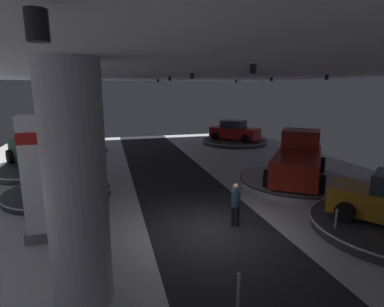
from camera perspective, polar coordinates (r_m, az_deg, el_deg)
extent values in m
cube|color=silver|center=(11.24, 3.77, -13.97)|extent=(24.00, 44.00, 0.05)
cube|color=#232328|center=(11.23, 3.77, -13.84)|extent=(4.40, 44.00, 0.01)
cube|color=silver|center=(10.12, 4.22, 15.70)|extent=(24.00, 44.00, 0.10)
cylinder|color=black|center=(2.59, -26.43, 20.20)|extent=(0.16, 0.16, 0.22)
cylinder|color=black|center=(6.87, -20.26, 14.83)|extent=(0.16, 0.16, 0.22)
cylinder|color=black|center=(12.02, -18.76, 13.43)|extent=(0.16, 0.16, 0.22)
cylinder|color=black|center=(16.96, -17.43, 12.93)|extent=(0.16, 0.16, 0.22)
cylinder|color=black|center=(21.55, -16.55, 12.68)|extent=(0.16, 0.16, 0.22)
cylinder|color=black|center=(7.81, 11.07, 14.91)|extent=(0.16, 0.16, 0.22)
cylinder|color=black|center=(12.47, -0.02, 13.97)|extent=(0.16, 0.16, 0.22)
cylinder|color=black|center=(16.87, -4.09, 13.44)|extent=(0.16, 0.16, 0.22)
cylinder|color=black|center=(21.68, -6.27, 13.09)|extent=(0.16, 0.16, 0.22)
cylinder|color=black|center=(15.39, 23.35, 12.65)|extent=(0.16, 0.16, 0.22)
cylinder|color=black|center=(18.95, 14.29, 12.95)|extent=(0.16, 0.16, 0.22)
cylinder|color=black|center=(23.71, 8.03, 12.95)|extent=(0.16, 0.16, 0.22)
cylinder|color=#ADADB2|center=(7.32, -20.36, -5.82)|extent=(1.33, 1.33, 5.50)
cube|color=slate|center=(11.55, -24.81, -13.28)|extent=(1.27, 0.65, 0.35)
cube|color=white|center=(10.88, -25.75, -3.51)|extent=(1.10, 0.57, 3.72)
cube|color=red|center=(10.65, -26.33, 2.68)|extent=(1.13, 0.60, 0.36)
cylinder|color=black|center=(12.13, 26.10, -9.59)|extent=(0.58, 0.68, 0.68)
cylinder|color=black|center=(13.99, 27.87, -6.94)|extent=(0.58, 0.68, 0.68)
sphere|color=white|center=(12.59, 23.95, -6.76)|extent=(0.18, 0.18, 0.18)
sphere|color=white|center=(13.52, 25.00, -5.60)|extent=(0.18, 0.18, 0.18)
cylinder|color=#333338|center=(15.63, -23.21, -6.66)|extent=(4.62, 4.62, 0.30)
cylinder|color=white|center=(15.60, -23.25, -6.25)|extent=(4.71, 4.71, 0.05)
cube|color=black|center=(15.42, -23.44, -3.98)|extent=(1.96, 4.27, 0.90)
cube|color=#2D3842|center=(15.10, -23.73, -1.41)|extent=(1.63, 1.96, 0.70)
cylinder|color=black|center=(16.99, -26.26, -3.76)|extent=(0.25, 0.69, 0.68)
cylinder|color=black|center=(16.78, -19.51, -3.38)|extent=(0.25, 0.69, 0.68)
cylinder|color=black|center=(14.29, -27.91, -6.76)|extent=(0.25, 0.69, 0.68)
cylinder|color=black|center=(14.04, -19.84, -6.37)|extent=(0.25, 0.69, 0.68)
sphere|color=white|center=(17.43, -24.44, -1.92)|extent=(0.18, 0.18, 0.18)
sphere|color=white|center=(17.33, -21.20, -1.72)|extent=(0.18, 0.18, 0.18)
cylinder|color=#333338|center=(25.30, -21.11, 0.37)|extent=(5.25, 5.25, 0.27)
cylinder|color=white|center=(25.28, -21.12, 0.61)|extent=(5.35, 5.35, 0.05)
cube|color=navy|center=(25.17, -21.23, 2.04)|extent=(4.31, 2.07, 0.90)
cube|color=#2D3842|center=(25.05, -21.02, 3.75)|extent=(2.00, 1.68, 0.70)
cylinder|color=black|center=(24.34, -24.61, 0.79)|extent=(0.69, 0.26, 0.68)
cylinder|color=black|center=(26.29, -24.23, 1.59)|extent=(0.69, 0.26, 0.68)
cylinder|color=black|center=(24.21, -17.89, 1.26)|extent=(0.69, 0.26, 0.68)
cylinder|color=black|center=(26.18, -18.00, 2.03)|extent=(0.69, 0.26, 0.68)
sphere|color=white|center=(24.84, -26.03, 1.77)|extent=(0.18, 0.18, 0.18)
sphere|color=white|center=(25.81, -25.78, 2.14)|extent=(0.18, 0.18, 0.18)
cylinder|color=#333338|center=(20.58, -25.72, -2.45)|extent=(5.57, 5.57, 0.35)
cylinder|color=white|center=(20.54, -25.76, -2.06)|extent=(5.68, 5.68, 0.05)
cube|color=#2D5638|center=(20.38, -25.95, 0.07)|extent=(4.34, 5.67, 1.20)
cube|color=#2D5638|center=(18.61, -24.65, 2.44)|extent=(2.48, 2.39, 1.00)
cube|color=#28333D|center=(19.09, -25.15, 2.61)|extent=(1.58, 0.89, 0.75)
cylinder|color=black|center=(19.12, -20.82, -1.24)|extent=(0.64, 0.87, 0.84)
cylinder|color=black|center=(18.39, -27.57, -2.33)|extent=(0.64, 0.87, 0.84)
cylinder|color=black|center=(22.53, -24.48, 0.38)|extent=(0.64, 0.87, 0.84)
cylinder|color=black|center=(21.92, -30.27, -0.48)|extent=(0.64, 0.87, 0.84)
cylinder|color=#333338|center=(27.98, 7.76, 2.19)|extent=(5.62, 5.62, 0.33)
cylinder|color=white|center=(27.95, 7.76, 2.46)|extent=(5.73, 5.73, 0.05)
cube|color=red|center=(27.85, 7.80, 3.76)|extent=(4.12, 4.35, 0.90)
cube|color=#2D3842|center=(27.82, 7.57, 5.31)|extent=(2.42, 2.46, 0.70)
cylinder|color=black|center=(28.22, 11.29, 3.19)|extent=(0.61, 0.66, 0.68)
cylinder|color=black|center=(26.41, 9.62, 2.66)|extent=(0.61, 0.66, 0.68)
cylinder|color=black|center=(29.41, 6.14, 3.71)|extent=(0.61, 0.66, 0.68)
cylinder|color=black|center=(27.67, 4.22, 3.22)|extent=(0.61, 0.66, 0.68)
sphere|color=white|center=(27.47, 12.13, 3.72)|extent=(0.18, 0.18, 0.18)
sphere|color=white|center=(26.56, 11.34, 3.48)|extent=(0.18, 0.18, 0.18)
cylinder|color=#B7B7BC|center=(16.80, 18.44, -4.97)|extent=(5.56, 5.56, 0.33)
cylinder|color=black|center=(16.76, 18.47, -4.54)|extent=(5.68, 5.68, 0.05)
cube|color=maroon|center=(16.56, 18.64, -1.95)|extent=(4.90, 5.48, 1.20)
cube|color=maroon|center=(18.03, 19.25, 2.52)|extent=(2.54, 2.51, 1.00)
cube|color=#28333D|center=(17.52, 19.15, 2.27)|extent=(1.43, 1.13, 0.75)
cylinder|color=black|center=(18.54, 15.36, -1.34)|extent=(0.73, 0.84, 0.84)
cylinder|color=black|center=(18.42, 22.63, -1.93)|extent=(0.73, 0.84, 0.84)
cylinder|color=black|center=(14.97, 13.55, -4.41)|extent=(0.73, 0.84, 0.84)
cylinder|color=black|center=(14.83, 22.59, -5.17)|extent=(0.73, 0.84, 0.84)
cylinder|color=black|center=(11.48, 7.44, -11.15)|extent=(0.14, 0.14, 0.80)
cylinder|color=black|center=(11.51, 8.32, -11.11)|extent=(0.14, 0.14, 0.80)
cylinder|color=#233851|center=(11.25, 7.98, -8.04)|extent=(0.32, 0.32, 0.62)
sphere|color=#99755B|center=(11.11, 8.04, -6.00)|extent=(0.22, 0.22, 0.22)
cylinder|color=#B2B2B7|center=(7.52, 8.43, -24.12)|extent=(0.07, 0.07, 0.96)
sphere|color=#B2B2B7|center=(7.24, 8.55, -21.05)|extent=(0.10, 0.10, 0.10)
cylinder|color=#333338|center=(11.73, 24.51, -13.69)|extent=(0.28, 0.28, 0.04)
cylinder|color=#B2B2B7|center=(11.55, 24.71, -11.63)|extent=(0.07, 0.07, 0.96)
sphere|color=#B2B2B7|center=(11.37, 24.92, -9.40)|extent=(0.10, 0.10, 0.10)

